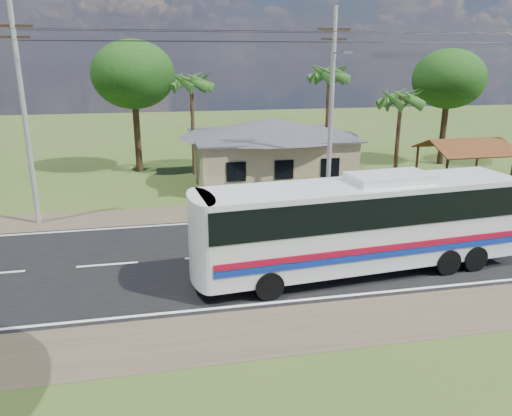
{
  "coord_description": "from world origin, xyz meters",
  "views": [
    {
      "loc": [
        -6.72,
        -20.25,
        8.46
      ],
      "look_at": [
        -2.4,
        1.0,
        1.82
      ],
      "focal_mm": 35.0,
      "sensor_mm": 36.0,
      "label": 1
    }
  ],
  "objects_px": {
    "person": "(471,183)",
    "waiting_shed": "(465,148)",
    "motorcycle": "(442,198)",
    "coach_bus": "(363,218)"
  },
  "relations": [
    {
      "from": "waiting_shed",
      "to": "person",
      "type": "bearing_deg",
      "value": -108.15
    },
    {
      "from": "waiting_shed",
      "to": "person",
      "type": "relative_size",
      "value": 3.02
    },
    {
      "from": "motorcycle",
      "to": "person",
      "type": "bearing_deg",
      "value": -82.18
    },
    {
      "from": "person",
      "to": "coach_bus",
      "type": "bearing_deg",
      "value": 59.55
    },
    {
      "from": "person",
      "to": "waiting_shed",
      "type": "bearing_deg",
      "value": -88.23
    },
    {
      "from": "waiting_shed",
      "to": "motorcycle",
      "type": "height_order",
      "value": "waiting_shed"
    },
    {
      "from": "coach_bus",
      "to": "motorcycle",
      "type": "xyz_separation_m",
      "value": [
        8.46,
        7.89,
        -1.84
      ]
    },
    {
      "from": "waiting_shed",
      "to": "coach_bus",
      "type": "xyz_separation_m",
      "value": [
        -11.83,
        -11.22,
        -0.43
      ]
    },
    {
      "from": "person",
      "to": "motorcycle",
      "type": "bearing_deg",
      "value": 46.55
    },
    {
      "from": "waiting_shed",
      "to": "coach_bus",
      "type": "height_order",
      "value": "coach_bus"
    }
  ]
}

